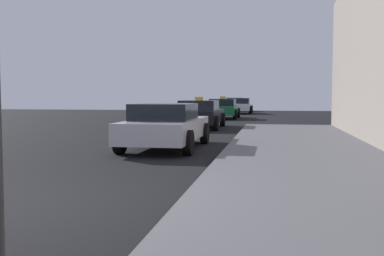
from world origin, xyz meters
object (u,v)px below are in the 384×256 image
Objects in this scene: car_black at (200,114)px; car_white at (240,106)px; car_red at (235,104)px; car_silver at (166,126)px; car_green at (223,108)px.

car_black is 1.10× the size of car_white.
car_silver is at bearing -89.04° from car_red.
car_red is at bearing 97.99° from car_white.
car_red is at bearing 91.37° from car_green.
car_green is (-0.18, 17.15, 0.00)m from car_silver.
car_silver is at bearing -89.39° from car_green.
car_black is (-0.32, 8.19, 0.00)m from car_silver.
car_silver and car_white have the same top height.
car_green reaches higher than car_red.
car_green is at bearing -88.63° from car_red.
car_green is 14.72m from car_red.
car_black is at bearing 92.23° from car_silver.
car_green is at bearing 89.13° from car_black.
car_silver is 1.01× the size of car_black.
car_green is 1.06× the size of car_red.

